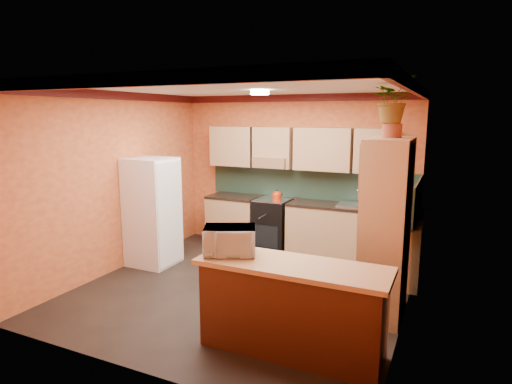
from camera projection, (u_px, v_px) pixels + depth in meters
room_shell at (251, 135)px, 5.72m from camera, size 4.24×4.24×2.72m
base_cabinets_back at (306, 230)px, 7.24m from camera, size 3.65×0.60×0.88m
countertop_back at (307, 203)px, 7.16m from camera, size 3.65×0.62×0.04m
stove at (272, 225)px, 7.50m from camera, size 0.58×0.58×0.91m
kettle at (277, 195)px, 7.32m from camera, size 0.22×0.22×0.18m
sink at (353, 205)px, 6.83m from camera, size 0.48×0.40×0.03m
base_cabinets_right at (391, 253)px, 6.00m from camera, size 0.60×0.80×0.88m
countertop_right at (393, 221)px, 5.92m from camera, size 0.62×0.80×0.04m
fridge at (152, 212)px, 6.74m from camera, size 0.68×0.66×1.70m
pantry at (386, 229)px, 4.96m from camera, size 0.48×0.90×2.10m
fern_pot at (392, 131)px, 4.81m from camera, size 0.22×0.22×0.16m
fern at (394, 100)px, 4.75m from camera, size 0.59×0.56×0.52m
breakfast_bar at (292, 310)px, 4.24m from camera, size 1.80×0.55×0.88m
bar_top at (292, 266)px, 4.16m from camera, size 1.90×0.65×0.05m
microwave at (230, 240)px, 4.41m from camera, size 0.63×0.55×0.29m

